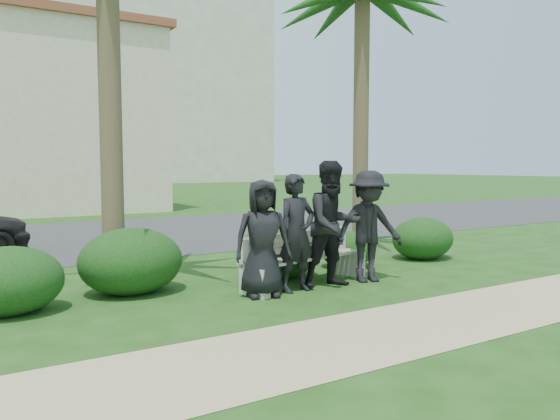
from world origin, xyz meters
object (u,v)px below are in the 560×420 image
(park_bench, at_px, (305,262))
(man_d, at_px, (368,226))
(man_b, at_px, (297,233))
(man_c, at_px, (333,224))
(man_a, at_px, (263,238))

(park_bench, xyz_separation_m, man_d, (0.95, -0.34, 0.52))
(man_b, distance_m, man_c, 0.63)
(man_d, bearing_deg, man_a, -167.20)
(man_a, bearing_deg, park_bench, 33.28)
(man_b, bearing_deg, man_d, -6.89)
(man_d, bearing_deg, park_bench, 174.18)
(man_a, height_order, man_b, man_b)
(man_b, bearing_deg, man_a, 176.88)
(man_c, bearing_deg, man_a, -176.62)
(park_bench, distance_m, man_b, 0.67)
(park_bench, height_order, man_d, man_d)
(man_c, distance_m, man_d, 0.68)
(man_b, bearing_deg, park_bench, 35.10)
(man_a, distance_m, man_b, 0.57)
(man_a, bearing_deg, man_c, 13.56)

